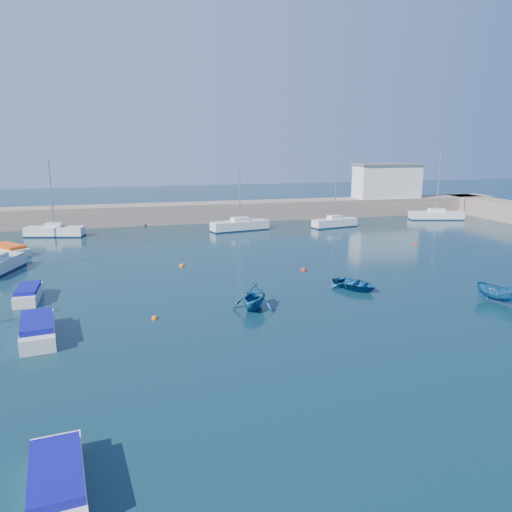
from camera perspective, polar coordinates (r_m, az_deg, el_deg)
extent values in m
plane|color=#0C2935|center=(28.21, 6.40, -9.88)|extent=(220.00, 220.00, 0.00)
cube|color=gray|center=(71.51, -6.98, 4.96)|extent=(96.00, 4.50, 2.60)
cube|color=silver|center=(80.83, 14.73, 8.23)|extent=(10.00, 4.00, 5.00)
cube|color=silver|center=(64.24, -22.01, 2.61)|extent=(7.05, 3.51, 1.15)
cylinder|color=#B7BABC|center=(63.69, -22.34, 6.57)|extent=(0.17, 0.17, 7.81)
cube|color=silver|center=(63.78, -1.85, 3.48)|extent=(7.70, 3.47, 1.20)
cylinder|color=#B7BABC|center=(63.18, -1.88, 7.85)|extent=(0.17, 0.17, 8.55)
cube|color=silver|center=(67.05, 8.97, 3.75)|extent=(6.39, 2.89, 1.11)
cylinder|color=#B7BABC|center=(66.55, 9.10, 7.24)|extent=(0.16, 0.16, 7.10)
cube|color=silver|center=(77.76, 19.89, 4.37)|extent=(7.92, 3.93, 1.14)
cylinder|color=#B7BABC|center=(77.27, 20.16, 8.01)|extent=(0.16, 0.16, 8.77)
cube|color=silver|center=(31.16, -23.67, -7.87)|extent=(2.50, 5.33, 0.84)
cube|color=#0C0B82|center=(30.97, -23.76, -6.87)|extent=(2.23, 4.05, 0.31)
cube|color=silver|center=(38.78, -24.56, -4.08)|extent=(1.52, 4.17, 0.74)
cube|color=#0C0B82|center=(38.65, -24.63, -3.36)|extent=(1.43, 3.13, 0.28)
cube|color=silver|center=(55.41, -26.42, 0.52)|extent=(4.63, 5.09, 0.77)
cube|color=#F4460D|center=(55.31, -26.47, 1.05)|extent=(3.75, 4.05, 0.29)
cube|color=silver|center=(18.15, -21.77, -23.21)|extent=(2.21, 4.87, 0.80)
cube|color=#0C0B82|center=(17.84, -21.93, -21.77)|extent=(1.99, 3.70, 0.30)
imported|color=navy|center=(38.71, 11.21, -3.16)|extent=(4.02, 4.48, 0.76)
imported|color=navy|center=(33.25, -0.23, -4.65)|extent=(4.20, 4.36, 1.76)
imported|color=navy|center=(38.72, 26.05, -3.86)|extent=(2.55, 3.43, 1.25)
sphere|color=#D6560B|center=(32.37, -11.51, -7.05)|extent=(0.42, 0.42, 0.42)
sphere|color=red|center=(43.77, 5.46, -1.64)|extent=(0.49, 0.49, 0.49)
sphere|color=#D6560B|center=(45.57, -8.48, -1.15)|extent=(0.50, 0.50, 0.50)
sphere|color=red|center=(57.39, 17.75, 1.24)|extent=(0.38, 0.38, 0.38)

